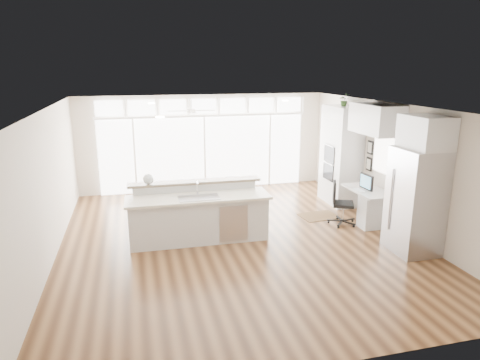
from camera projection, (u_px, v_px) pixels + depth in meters
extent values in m
cube|color=#442815|center=(238.00, 240.00, 8.80)|extent=(7.00, 8.00, 0.02)
cube|color=white|center=(237.00, 107.00, 8.11)|extent=(7.00, 8.00, 0.02)
cube|color=beige|center=(204.00, 143.00, 12.20)|extent=(7.00, 0.04, 2.70)
cube|color=beige|center=(324.00, 263.00, 4.70)|extent=(7.00, 0.04, 2.70)
cube|color=beige|center=(47.00, 188.00, 7.62)|extent=(0.04, 8.00, 2.70)
cube|color=beige|center=(394.00, 166.00, 9.28)|extent=(0.04, 8.00, 2.70)
cube|color=white|center=(205.00, 153.00, 12.22)|extent=(5.80, 0.06, 2.08)
cube|color=white|center=(203.00, 106.00, 11.88)|extent=(5.90, 0.06, 0.40)
cube|color=white|center=(385.00, 155.00, 9.50)|extent=(0.04, 0.85, 0.85)
cube|color=white|center=(191.00, 107.00, 10.67)|extent=(1.16, 1.16, 0.32)
cube|color=white|center=(235.00, 107.00, 8.30)|extent=(3.40, 3.00, 0.02)
cube|color=silver|center=(341.00, 155.00, 10.92)|extent=(0.64, 1.20, 2.50)
cube|color=silver|center=(368.00, 206.00, 9.72)|extent=(0.72, 1.30, 0.76)
cube|color=silver|center=(376.00, 119.00, 9.23)|extent=(0.64, 1.30, 0.64)
cube|color=#AEAFB3|center=(415.00, 201.00, 8.01)|extent=(0.76, 0.90, 2.00)
cube|color=silver|center=(426.00, 132.00, 7.70)|extent=(0.64, 0.90, 0.60)
cube|color=black|center=(370.00, 156.00, 10.12)|extent=(0.06, 0.22, 0.80)
cube|color=silver|center=(199.00, 214.00, 8.64)|extent=(2.89, 1.13, 1.14)
cube|color=#352110|center=(319.00, 216.00, 10.17)|extent=(0.93, 0.72, 0.01)
cube|color=black|center=(343.00, 204.00, 9.54)|extent=(0.65, 0.63, 0.97)
sphere|color=silver|center=(148.00, 179.00, 8.63)|extent=(0.23, 0.23, 0.22)
cube|color=black|center=(366.00, 182.00, 9.56)|extent=(0.11, 0.47, 0.39)
cube|color=white|center=(359.00, 190.00, 9.57)|extent=(0.14, 0.34, 0.02)
imported|color=#355826|center=(344.00, 101.00, 10.57)|extent=(0.31, 0.33, 0.24)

